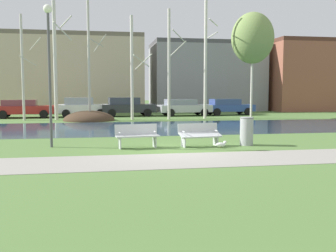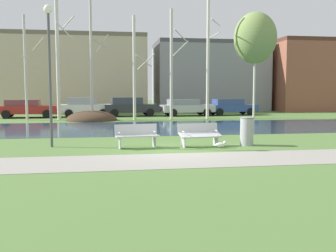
{
  "view_description": "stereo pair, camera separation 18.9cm",
  "coord_description": "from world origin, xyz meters",
  "px_view_note": "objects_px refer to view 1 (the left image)",
  "views": [
    {
      "loc": [
        -2.41,
        -13.07,
        2.11
      ],
      "look_at": [
        0.07,
        1.46,
        0.74
      ],
      "focal_mm": 40.49,
      "sensor_mm": 36.0,
      "label": 1
    },
    {
      "loc": [
        -2.22,
        -13.1,
        2.11
      ],
      "look_at": [
        0.07,
        1.46,
        0.74
      ],
      "focal_mm": 40.49,
      "sensor_mm": 36.0,
      "label": 2
    }
  ],
  "objects_px": {
    "seagull": "(221,144)",
    "parked_sedan_second_white": "(82,107)",
    "trash_bin": "(247,131)",
    "parked_wagon_fourth_silver": "(184,107)",
    "parked_hatch_third_dark": "(127,106)",
    "bench_right": "(199,134)",
    "parked_suv_fifth_blue": "(228,106)",
    "streetlamp": "(49,52)",
    "parked_van_nearest_red": "(23,108)",
    "bench_left": "(137,135)"
  },
  "relations": [
    {
      "from": "seagull",
      "to": "parked_sedan_second_white",
      "type": "distance_m",
      "value": 19.32
    },
    {
      "from": "parked_wagon_fourth_silver",
      "to": "parked_suv_fifth_blue",
      "type": "bearing_deg",
      "value": 4.45
    },
    {
      "from": "streetlamp",
      "to": "parked_hatch_third_dark",
      "type": "height_order",
      "value": "streetlamp"
    },
    {
      "from": "seagull",
      "to": "parked_hatch_third_dark",
      "type": "height_order",
      "value": "parked_hatch_third_dark"
    },
    {
      "from": "bench_right",
      "to": "parked_sedan_second_white",
      "type": "relative_size",
      "value": 0.4
    },
    {
      "from": "seagull",
      "to": "parked_suv_fifth_blue",
      "type": "xyz_separation_m",
      "value": [
        6.42,
        18.37,
        0.61
      ]
    },
    {
      "from": "seagull",
      "to": "parked_hatch_third_dark",
      "type": "xyz_separation_m",
      "value": [
        -2.34,
        18.36,
        0.68
      ]
    },
    {
      "from": "seagull",
      "to": "parked_van_nearest_red",
      "type": "distance_m",
      "value": 20.61
    },
    {
      "from": "bench_left",
      "to": "seagull",
      "type": "xyz_separation_m",
      "value": [
        3.07,
        -0.53,
        -0.34
      ]
    },
    {
      "from": "parked_hatch_third_dark",
      "to": "parked_sedan_second_white",
      "type": "bearing_deg",
      "value": -179.79
    },
    {
      "from": "bench_left",
      "to": "seagull",
      "type": "bearing_deg",
      "value": -9.86
    },
    {
      "from": "parked_hatch_third_dark",
      "to": "parked_wagon_fourth_silver",
      "type": "relative_size",
      "value": 1.0
    },
    {
      "from": "bench_right",
      "to": "streetlamp",
      "type": "bearing_deg",
      "value": 172.49
    },
    {
      "from": "parked_sedan_second_white",
      "to": "parked_wagon_fourth_silver",
      "type": "relative_size",
      "value": 0.92
    },
    {
      "from": "bench_right",
      "to": "parked_wagon_fourth_silver",
      "type": "distance_m",
      "value": 17.8
    },
    {
      "from": "parked_suv_fifth_blue",
      "to": "parked_hatch_third_dark",
      "type": "bearing_deg",
      "value": -179.94
    },
    {
      "from": "bench_left",
      "to": "parked_wagon_fourth_silver",
      "type": "height_order",
      "value": "parked_wagon_fourth_silver"
    },
    {
      "from": "parked_sedan_second_white",
      "to": "seagull",
      "type": "bearing_deg",
      "value": -71.79
    },
    {
      "from": "bench_left",
      "to": "bench_right",
      "type": "xyz_separation_m",
      "value": [
        2.37,
        0.0,
        0.0
      ]
    },
    {
      "from": "streetlamp",
      "to": "parked_suv_fifth_blue",
      "type": "height_order",
      "value": "streetlamp"
    },
    {
      "from": "trash_bin",
      "to": "parked_sedan_second_white",
      "type": "distance_m",
      "value": 19.22
    },
    {
      "from": "bench_right",
      "to": "parked_suv_fifth_blue",
      "type": "height_order",
      "value": "parked_suv_fifth_blue"
    },
    {
      "from": "bench_left",
      "to": "streetlamp",
      "type": "xyz_separation_m",
      "value": [
        -3.15,
        0.73,
        3.04
      ]
    },
    {
      "from": "parked_wagon_fourth_silver",
      "to": "parked_suv_fifth_blue",
      "type": "relative_size",
      "value": 1.02
    },
    {
      "from": "parked_van_nearest_red",
      "to": "parked_wagon_fourth_silver",
      "type": "relative_size",
      "value": 1.01
    },
    {
      "from": "parked_hatch_third_dark",
      "to": "parked_wagon_fourth_silver",
      "type": "bearing_deg",
      "value": -3.66
    },
    {
      "from": "seagull",
      "to": "parked_wagon_fourth_silver",
      "type": "relative_size",
      "value": 0.1
    },
    {
      "from": "bench_right",
      "to": "parked_van_nearest_red",
      "type": "xyz_separation_m",
      "value": [
        -9.76,
        17.21,
        0.28
      ]
    },
    {
      "from": "trash_bin",
      "to": "bench_left",
      "type": "bearing_deg",
      "value": 179.96
    },
    {
      "from": "streetlamp",
      "to": "parked_sedan_second_white",
      "type": "relative_size",
      "value": 1.25
    },
    {
      "from": "bench_right",
      "to": "parked_suv_fifth_blue",
      "type": "relative_size",
      "value": 0.37
    },
    {
      "from": "trash_bin",
      "to": "parked_wagon_fourth_silver",
      "type": "height_order",
      "value": "parked_wagon_fourth_silver"
    },
    {
      "from": "seagull",
      "to": "parked_van_nearest_red",
      "type": "xyz_separation_m",
      "value": [
        -10.46,
        17.74,
        0.62
      ]
    },
    {
      "from": "trash_bin",
      "to": "parked_van_nearest_red",
      "type": "distance_m",
      "value": 20.78
    },
    {
      "from": "parked_van_nearest_red",
      "to": "trash_bin",
      "type": "bearing_deg",
      "value": -55.91
    },
    {
      "from": "bench_right",
      "to": "bench_left",
      "type": "bearing_deg",
      "value": 180.0
    },
    {
      "from": "bench_left",
      "to": "parked_wagon_fourth_silver",
      "type": "relative_size",
      "value": 0.36
    },
    {
      "from": "seagull",
      "to": "parked_wagon_fourth_silver",
      "type": "height_order",
      "value": "parked_wagon_fourth_silver"
    },
    {
      "from": "bench_left",
      "to": "parked_wagon_fourth_silver",
      "type": "distance_m",
      "value": 18.36
    },
    {
      "from": "bench_right",
      "to": "trash_bin",
      "type": "distance_m",
      "value": 1.89
    },
    {
      "from": "parked_suv_fifth_blue",
      "to": "trash_bin",
      "type": "bearing_deg",
      "value": -106.37
    },
    {
      "from": "trash_bin",
      "to": "parked_wagon_fourth_silver",
      "type": "bearing_deg",
      "value": 85.99
    },
    {
      "from": "parked_sedan_second_white",
      "to": "parked_hatch_third_dark",
      "type": "bearing_deg",
      "value": 0.21
    },
    {
      "from": "seagull",
      "to": "parked_hatch_third_dark",
      "type": "distance_m",
      "value": 18.52
    },
    {
      "from": "seagull",
      "to": "parked_sedan_second_white",
      "type": "xyz_separation_m",
      "value": [
        -6.03,
        18.34,
        0.68
      ]
    },
    {
      "from": "parked_hatch_third_dark",
      "to": "bench_left",
      "type": "bearing_deg",
      "value": -92.35
    },
    {
      "from": "bench_left",
      "to": "bench_right",
      "type": "bearing_deg",
      "value": 0.0
    },
    {
      "from": "bench_right",
      "to": "parked_van_nearest_red",
      "type": "height_order",
      "value": "parked_van_nearest_red"
    },
    {
      "from": "parked_sedan_second_white",
      "to": "parked_suv_fifth_blue",
      "type": "bearing_deg",
      "value": 0.1
    },
    {
      "from": "trash_bin",
      "to": "parked_sedan_second_white",
      "type": "height_order",
      "value": "parked_sedan_second_white"
    }
  ]
}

